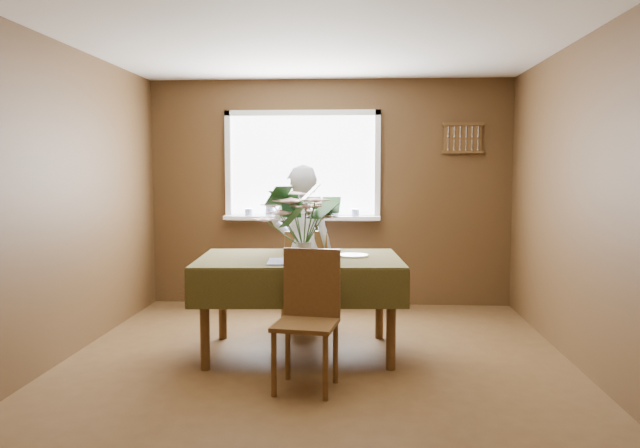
# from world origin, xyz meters

# --- Properties ---
(floor) EXTENTS (4.50, 4.50, 0.00)m
(floor) POSITION_xyz_m (0.00, 0.00, 0.00)
(floor) COLOR #4E341A
(floor) RESTS_ON ground
(ceiling) EXTENTS (4.50, 4.50, 0.00)m
(ceiling) POSITION_xyz_m (0.00, 0.00, 2.50)
(ceiling) COLOR white
(ceiling) RESTS_ON wall_back
(wall_back) EXTENTS (4.00, 0.00, 4.00)m
(wall_back) POSITION_xyz_m (0.00, 2.25, 1.25)
(wall_back) COLOR brown
(wall_back) RESTS_ON floor
(wall_front) EXTENTS (4.00, 0.00, 4.00)m
(wall_front) POSITION_xyz_m (0.00, -2.25, 1.25)
(wall_front) COLOR brown
(wall_front) RESTS_ON floor
(wall_left) EXTENTS (0.00, 4.50, 4.50)m
(wall_left) POSITION_xyz_m (-2.00, 0.00, 1.25)
(wall_left) COLOR brown
(wall_left) RESTS_ON floor
(wall_right) EXTENTS (0.00, 4.50, 4.50)m
(wall_right) POSITION_xyz_m (2.00, 0.00, 1.25)
(wall_right) COLOR brown
(wall_right) RESTS_ON floor
(window_assembly) EXTENTS (1.72, 0.20, 1.22)m
(window_assembly) POSITION_xyz_m (-0.30, 2.20, 1.35)
(window_assembly) COLOR white
(window_assembly) RESTS_ON wall_back
(spoon_rack) EXTENTS (0.44, 0.05, 0.33)m
(spoon_rack) POSITION_xyz_m (1.45, 2.22, 1.85)
(spoon_rack) COLOR brown
(spoon_rack) RESTS_ON wall_back
(dining_table) EXTENTS (1.71, 1.23, 0.80)m
(dining_table) POSITION_xyz_m (-0.15, 0.34, 0.70)
(dining_table) COLOR brown
(dining_table) RESTS_ON floor
(chair_far) EXTENTS (0.49, 0.49, 0.94)m
(chair_far) POSITION_xyz_m (-0.19, 1.17, 0.51)
(chair_far) COLOR brown
(chair_far) RESTS_ON floor
(chair_near) EXTENTS (0.47, 0.47, 0.95)m
(chair_near) POSITION_xyz_m (-0.02, -0.44, 0.52)
(chair_near) COLOR brown
(chair_near) RESTS_ON floor
(seated_woman) EXTENTS (0.57, 0.38, 1.55)m
(seated_woman) POSITION_xyz_m (-0.20, 1.09, 0.78)
(seated_woman) COLOR white
(seated_woman) RESTS_ON floor
(flower_bouquet) EXTENTS (0.62, 0.62, 0.53)m
(flower_bouquet) POSITION_xyz_m (-0.10, 0.09, 1.14)
(flower_bouquet) COLOR white
(flower_bouquet) RESTS_ON dining_table
(side_plate) EXTENTS (0.26, 0.26, 0.01)m
(side_plate) POSITION_xyz_m (0.28, 0.42, 0.80)
(side_plate) COLOR white
(side_plate) RESTS_ON dining_table
(table_knife) EXTENTS (0.09, 0.23, 0.00)m
(table_knife) POSITION_xyz_m (0.02, 0.13, 0.81)
(table_knife) COLOR silver
(table_knife) RESTS_ON dining_table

